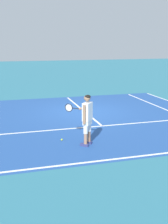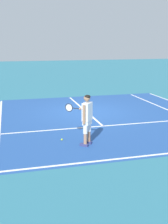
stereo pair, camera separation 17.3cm
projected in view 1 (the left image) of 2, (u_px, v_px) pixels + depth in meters
ground_plane at (85, 112)px, 14.21m from camera, size 80.00×80.00×0.00m
court_inner_surface at (91, 117)px, 13.20m from camera, size 10.98×10.14×0.00m
line_baseline at (139, 156)px, 8.65m from camera, size 10.98×0.10×0.01m
line_service at (102, 126)px, 11.77m from camera, size 8.23×0.10×0.01m
line_centre_service at (81, 109)px, 14.76m from camera, size 0.10×6.40×0.01m
tennis_player at (87, 116)px, 9.39m from camera, size 0.79×1.13×1.71m
tennis_ball_near_feet at (62, 140)px, 10.03m from camera, size 0.07×0.07×0.07m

